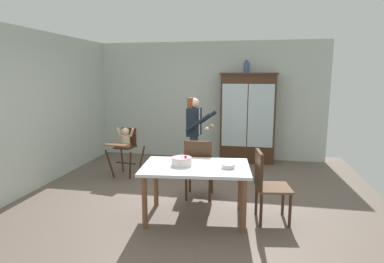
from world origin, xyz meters
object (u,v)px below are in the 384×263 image
object	(u,v)px
ceramic_vase	(247,67)
adult_person	(194,128)
dining_table	(196,173)
serving_bowl	(228,166)
china_cabinet	(248,118)
dining_chair_right_end	(266,181)
high_chair_with_toddler	(125,143)
birthday_cake	(182,161)
dining_chair_far_side	(199,165)

from	to	relation	value
ceramic_vase	adult_person	bearing A→B (deg)	-123.72
dining_table	serving_bowl	size ratio (longest dim) A/B	8.39
china_cabinet	dining_chair_right_end	distance (m)	3.06
china_cabinet	serving_bowl	bearing A→B (deg)	-93.52
china_cabinet	dining_chair_right_end	size ratio (longest dim) A/B	2.08
ceramic_vase	dining_table	distance (m)	3.48
adult_person	dining_table	bearing A→B (deg)	-162.79
china_cabinet	dining_chair_right_end	bearing A→B (deg)	-84.21
serving_bowl	dining_chair_right_end	size ratio (longest dim) A/B	0.19
china_cabinet	ceramic_vase	world-z (taller)	ceramic_vase
high_chair_with_toddler	dining_chair_right_end	world-z (taller)	dining_chair_right_end
birthday_cake	dining_chair_right_end	xyz separation A→B (m)	(1.12, 0.08, -0.24)
high_chair_with_toddler	serving_bowl	bearing A→B (deg)	-29.54
ceramic_vase	dining_table	bearing A→B (deg)	-100.41
dining_table	dining_chair_far_side	world-z (taller)	dining_chair_far_side
serving_bowl	adult_person	bearing A→B (deg)	113.56
dining_chair_right_end	birthday_cake	bearing A→B (deg)	85.50
high_chair_with_toddler	dining_table	world-z (taller)	high_chair_with_toddler
china_cabinet	dining_chair_right_end	xyz separation A→B (m)	(0.31, -3.01, -0.45)
birthday_cake	dining_chair_right_end	bearing A→B (deg)	4.25
adult_person	dining_chair_right_end	size ratio (longest dim) A/B	1.59
birthday_cake	serving_bowl	bearing A→B (deg)	-1.71
china_cabinet	dining_chair_far_side	xyz separation A→B (m)	(-0.69, -2.43, -0.45)
adult_person	serving_bowl	xyz separation A→B (m)	(0.77, -1.76, -0.20)
high_chair_with_toddler	china_cabinet	bearing A→B (deg)	41.24
high_chair_with_toddler	birthday_cake	distance (m)	2.18
dining_table	birthday_cake	distance (m)	0.25
dining_chair_far_side	ceramic_vase	bearing A→B (deg)	-106.99
dining_table	dining_chair_right_end	distance (m)	0.94
china_cabinet	ceramic_vase	size ratio (longest dim) A/B	7.38
ceramic_vase	serving_bowl	distance (m)	3.40
dining_table	ceramic_vase	bearing A→B (deg)	79.59
dining_table	dining_chair_far_side	distance (m)	0.67
ceramic_vase	adult_person	distance (m)	1.99
china_cabinet	high_chair_with_toddler	world-z (taller)	china_cabinet
china_cabinet	ceramic_vase	distance (m)	1.11
adult_person	dining_chair_far_side	world-z (taller)	adult_person
ceramic_vase	high_chair_with_toddler	distance (m)	3.06
adult_person	dining_chair_right_end	world-z (taller)	adult_person
ceramic_vase	birthday_cake	xyz separation A→B (m)	(-0.76, -3.10, -1.32)
serving_bowl	birthday_cake	bearing A→B (deg)	178.29
china_cabinet	high_chair_with_toddler	bearing A→B (deg)	-146.90
high_chair_with_toddler	dining_chair_right_end	xyz separation A→B (m)	(2.59, -1.52, -0.10)
adult_person	dining_chair_right_end	bearing A→B (deg)	-136.34
birthday_cake	high_chair_with_toddler	bearing A→B (deg)	132.56
adult_person	ceramic_vase	bearing A→B (deg)	-27.39
china_cabinet	birthday_cake	bearing A→B (deg)	-104.82
china_cabinet	birthday_cake	size ratio (longest dim) A/B	7.12
ceramic_vase	birthday_cake	distance (m)	3.45
serving_bowl	dining_chair_far_side	size ratio (longest dim) A/B	0.19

